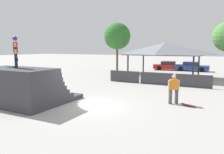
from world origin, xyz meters
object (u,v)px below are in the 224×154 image
at_px(skateboard_on_deck, 12,66).
at_px(parked_car_red, 169,66).
at_px(bystander_walking, 174,88).
at_px(parked_car_blue, 192,67).
at_px(skater_on_deck, 16,50).
at_px(tree_beside_pavilion, 117,36).
at_px(skateboard_on_ground, 188,105).

xyz_separation_m(skateboard_on_deck, parked_car_red, (3.83, 23.22, -1.53)).
bearing_deg(parked_car_red, bystander_walking, -87.66).
bearing_deg(skateboard_on_deck, parked_car_blue, 85.25).
relative_size(skateboard_on_deck, parked_car_red, 0.18).
relative_size(skater_on_deck, tree_beside_pavilion, 0.27).
height_order(skater_on_deck, parked_car_blue, skater_on_deck).
bearing_deg(parked_car_red, skateboard_on_deck, -110.31).
distance_m(bystander_walking, parked_car_red, 19.77).
xyz_separation_m(skateboard_on_ground, parked_car_red, (-5.36, 19.36, 0.54)).
bearing_deg(tree_beside_pavilion, skateboard_on_ground, -51.70).
bearing_deg(bystander_walking, skater_on_deck, -5.51).
bearing_deg(parked_car_red, skateboard_on_ground, -85.47).
bearing_deg(skater_on_deck, parked_car_blue, 114.36).
bearing_deg(skateboard_on_deck, skater_on_deck, -4.66).
relative_size(skateboard_on_ground, parked_car_red, 0.18).
bearing_deg(skateboard_on_ground, skateboard_on_deck, 45.41).
bearing_deg(skater_on_deck, bystander_walking, 67.83).
relative_size(skateboard_on_deck, parked_car_blue, 0.19).
height_order(skateboard_on_ground, parked_car_blue, parked_car_blue).
distance_m(skater_on_deck, parked_car_blue, 24.38).
relative_size(skater_on_deck, parked_car_red, 0.38).
xyz_separation_m(tree_beside_pavilion, parked_car_blue, (8.86, 5.34, -4.09)).
xyz_separation_m(tree_beside_pavilion, parked_car_red, (5.72, 5.33, -4.09)).
bearing_deg(bystander_walking, skateboard_on_ground, 137.85).
height_order(bystander_walking, parked_car_blue, bystander_walking).
relative_size(tree_beside_pavilion, parked_car_blue, 1.46).
bearing_deg(parked_car_blue, skateboard_on_deck, -106.34).
bearing_deg(parked_car_blue, parked_car_red, -179.44).
bearing_deg(skater_on_deck, parked_car_red, 121.73).
height_order(bystander_walking, tree_beside_pavilion, tree_beside_pavilion).
height_order(skateboard_on_deck, parked_car_red, skateboard_on_deck).
distance_m(skateboard_on_deck, parked_car_red, 23.58).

